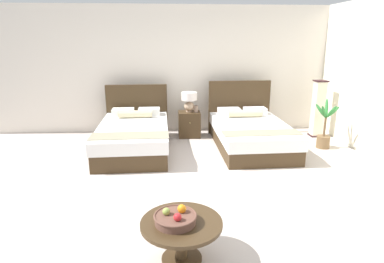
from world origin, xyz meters
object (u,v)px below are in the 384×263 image
(potted_palm, at_px, (324,132))
(bed_near_corner, at_px, (250,133))
(fruit_bowl, at_px, (175,218))
(coffee_table, at_px, (182,231))
(table_lamp, at_px, (189,100))
(bed_near_window, at_px, (134,135))
(floor_lamp_corner, at_px, (318,109))
(nightstand, at_px, (189,124))
(vase, at_px, (196,109))

(potted_palm, bearing_deg, bed_near_corner, 173.04)
(fruit_bowl, bearing_deg, coffee_table, 17.98)
(table_lamp, distance_m, potted_palm, 2.77)
(bed_near_window, bearing_deg, coffee_table, -77.15)
(coffee_table, height_order, floor_lamp_corner, floor_lamp_corner)
(potted_palm, bearing_deg, nightstand, 159.54)
(table_lamp, bearing_deg, bed_near_corner, -35.09)
(vase, xyz_separation_m, coffee_table, (-0.49, -4.05, -0.30))
(floor_lamp_corner, bearing_deg, fruit_bowl, -128.59)
(floor_lamp_corner, bearing_deg, bed_near_corner, -159.19)
(table_lamp, distance_m, coffee_table, 4.16)
(table_lamp, distance_m, floor_lamp_corner, 2.76)
(nightstand, height_order, potted_palm, potted_palm)
(floor_lamp_corner, relative_size, potted_palm, 1.27)
(coffee_table, bearing_deg, potted_palm, 47.40)
(nightstand, relative_size, table_lamp, 1.30)
(table_lamp, height_order, coffee_table, table_lamp)
(bed_near_window, bearing_deg, fruit_bowl, -78.15)
(floor_lamp_corner, bearing_deg, coffee_table, -128.21)
(potted_palm, bearing_deg, coffee_table, -132.60)
(nightstand, xyz_separation_m, table_lamp, (0.00, 0.02, 0.53))
(bed_near_window, distance_m, floor_lamp_corner, 3.91)
(bed_near_corner, bearing_deg, nightstand, 145.59)
(fruit_bowl, distance_m, potted_palm, 4.33)
(bed_near_window, height_order, vase, bed_near_window)
(floor_lamp_corner, bearing_deg, bed_near_window, -170.86)
(nightstand, bearing_deg, table_lamp, 90.00)
(table_lamp, bearing_deg, floor_lamp_corner, -3.85)
(bed_near_corner, height_order, fruit_bowl, bed_near_corner)
(table_lamp, bearing_deg, coffee_table, -94.82)
(floor_lamp_corner, bearing_deg, vase, 177.26)
(vase, bearing_deg, bed_near_corner, -36.50)
(bed_near_corner, xyz_separation_m, potted_palm, (1.41, -0.17, 0.03))
(coffee_table, bearing_deg, floor_lamp_corner, 51.79)
(bed_near_corner, relative_size, coffee_table, 2.83)
(potted_palm, bearing_deg, fruit_bowl, -132.99)
(table_lamp, relative_size, potted_palm, 0.44)
(bed_near_corner, distance_m, coffee_table, 3.63)
(fruit_bowl, bearing_deg, floor_lamp_corner, 51.41)
(table_lamp, height_order, potted_palm, table_lamp)
(nightstand, bearing_deg, coffee_table, -94.85)
(fruit_bowl, bearing_deg, vase, 82.42)
(nightstand, relative_size, floor_lamp_corner, 0.45)
(nightstand, distance_m, floor_lamp_corner, 2.77)
(coffee_table, xyz_separation_m, fruit_bowl, (-0.06, -0.02, 0.15))
(coffee_table, bearing_deg, bed_near_corner, 65.93)
(vase, xyz_separation_m, floor_lamp_corner, (2.61, -0.12, -0.01))
(bed_near_window, height_order, bed_near_corner, bed_near_corner)
(nightstand, height_order, floor_lamp_corner, floor_lamp_corner)
(bed_near_window, distance_m, potted_palm, 3.65)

